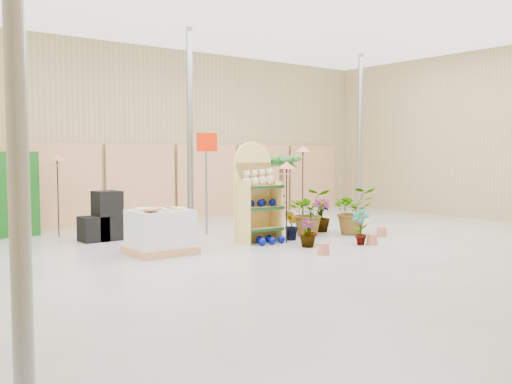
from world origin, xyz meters
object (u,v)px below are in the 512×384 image
at_px(potted_plant_2, 309,212).
at_px(pallet_stack, 160,232).
at_px(display_shelf, 255,196).
at_px(bird_table_front, 287,168).

bearing_deg(potted_plant_2, pallet_stack, -179.20).
bearing_deg(potted_plant_2, display_shelf, 179.50).
bearing_deg(bird_table_front, potted_plant_2, 25.13).
distance_m(display_shelf, pallet_stack, 2.21).
bearing_deg(display_shelf, bird_table_front, -49.95).
distance_m(display_shelf, bird_table_front, 0.86).
bearing_deg(pallet_stack, display_shelf, 2.28).
height_order(pallet_stack, bird_table_front, bird_table_front).
relative_size(display_shelf, pallet_stack, 1.80).
bearing_deg(potted_plant_2, bird_table_front, -154.87).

